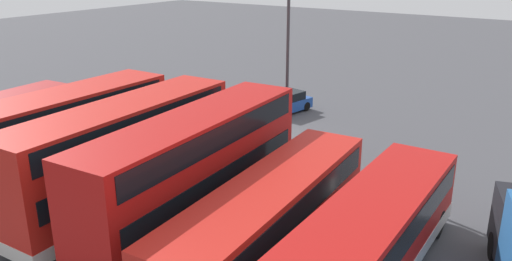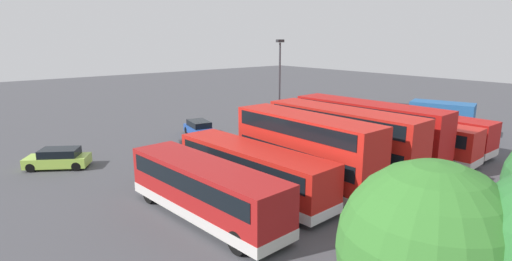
{
  "view_description": "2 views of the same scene",
  "coord_description": "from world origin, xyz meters",
  "px_view_note": "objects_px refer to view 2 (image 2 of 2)",
  "views": [
    {
      "loc": [
        -15.83,
        25.45,
        10.33
      ],
      "look_at": [
        -1.68,
        4.45,
        1.7
      ],
      "focal_mm": 36.31,
      "sensor_mm": 36.0,
      "label": 1
    },
    {
      "loc": [
        21.2,
        28.51,
        9.23
      ],
      "look_at": [
        0.07,
        2.69,
        1.45
      ],
      "focal_mm": 28.34,
      "sensor_mm": 36.0,
      "label": 2
    }
  ],
  "objects_px": {
    "bus_double_decker_third": "(367,131)",
    "car_small_green": "(200,129)",
    "bus_single_deck_second": "(399,135)",
    "bus_double_decker_fourth": "(341,140)",
    "car_hatchback_silver": "(58,159)",
    "waste_bin_yellow": "(182,145)",
    "bus_single_deck_sixth": "(252,169)",
    "bus_double_decker_fifth": "(305,149)",
    "box_truck_blue": "(432,117)",
    "lamp_post_tall": "(280,84)",
    "bus_single_deck_near_end": "(419,128)",
    "bus_single_deck_seventh": "(205,189)"
  },
  "relations": [
    {
      "from": "box_truck_blue",
      "to": "bus_single_deck_sixth",
      "type": "bearing_deg",
      "value": 2.6
    },
    {
      "from": "bus_single_deck_sixth",
      "to": "car_small_green",
      "type": "bearing_deg",
      "value": -110.07
    },
    {
      "from": "bus_double_decker_fifth",
      "to": "box_truck_blue",
      "type": "bearing_deg",
      "value": -174.1
    },
    {
      "from": "box_truck_blue",
      "to": "lamp_post_tall",
      "type": "bearing_deg",
      "value": -27.86
    },
    {
      "from": "bus_single_deck_second",
      "to": "lamp_post_tall",
      "type": "relative_size",
      "value": 1.32
    },
    {
      "from": "bus_double_decker_third",
      "to": "car_small_green",
      "type": "relative_size",
      "value": 2.54
    },
    {
      "from": "bus_single_deck_sixth",
      "to": "bus_double_decker_fifth",
      "type": "bearing_deg",
      "value": 164.12
    },
    {
      "from": "bus_single_deck_near_end",
      "to": "box_truck_blue",
      "type": "relative_size",
      "value": 1.49
    },
    {
      "from": "lamp_post_tall",
      "to": "waste_bin_yellow",
      "type": "height_order",
      "value": "lamp_post_tall"
    },
    {
      "from": "bus_double_decker_third",
      "to": "bus_single_deck_sixth",
      "type": "bearing_deg",
      "value": -2.49
    },
    {
      "from": "box_truck_blue",
      "to": "car_small_green",
      "type": "xyz_separation_m",
      "value": [
        17.53,
        -13.65,
        -1.01
      ]
    },
    {
      "from": "bus_double_decker_third",
      "to": "waste_bin_yellow",
      "type": "xyz_separation_m",
      "value": [
        9.0,
        -11.58,
        -1.97
      ]
    },
    {
      "from": "bus_double_decker_third",
      "to": "bus_double_decker_fourth",
      "type": "relative_size",
      "value": 1.03
    },
    {
      "from": "bus_single_deck_second",
      "to": "bus_single_deck_sixth",
      "type": "distance_m",
      "value": 14.24
    },
    {
      "from": "bus_single_deck_second",
      "to": "car_small_green",
      "type": "distance_m",
      "value": 17.92
    },
    {
      "from": "bus_double_decker_fifth",
      "to": "bus_single_deck_sixth",
      "type": "relative_size",
      "value": 0.92
    },
    {
      "from": "car_hatchback_silver",
      "to": "waste_bin_yellow",
      "type": "relative_size",
      "value": 4.79
    },
    {
      "from": "box_truck_blue",
      "to": "car_small_green",
      "type": "bearing_deg",
      "value": -37.91
    },
    {
      "from": "lamp_post_tall",
      "to": "bus_double_decker_fourth",
      "type": "bearing_deg",
      "value": 74.2
    },
    {
      "from": "bus_single_deck_second",
      "to": "car_hatchback_silver",
      "type": "xyz_separation_m",
      "value": [
        21.82,
        -13.64,
        -0.92
      ]
    },
    {
      "from": "bus_single_deck_near_end",
      "to": "car_small_green",
      "type": "xyz_separation_m",
      "value": [
        12.38,
        -15.24,
        -0.92
      ]
    },
    {
      "from": "bus_double_decker_fifth",
      "to": "bus_single_deck_seventh",
      "type": "height_order",
      "value": "bus_double_decker_fifth"
    },
    {
      "from": "bus_double_decker_fourth",
      "to": "car_hatchback_silver",
      "type": "bearing_deg",
      "value": -43.11
    },
    {
      "from": "bus_double_decker_fifth",
      "to": "box_truck_blue",
      "type": "distance_m",
      "value": 19.6
    },
    {
      "from": "bus_single_deck_second",
      "to": "bus_single_deck_seventh",
      "type": "relative_size",
      "value": 1.11
    },
    {
      "from": "bus_double_decker_fourth",
      "to": "box_truck_blue",
      "type": "relative_size",
      "value": 1.44
    },
    {
      "from": "bus_single_deck_seventh",
      "to": "bus_single_deck_second",
      "type": "bearing_deg",
      "value": -179.77
    },
    {
      "from": "bus_single_deck_second",
      "to": "car_small_green",
      "type": "xyz_separation_m",
      "value": [
        8.85,
        -15.55,
        -0.92
      ]
    },
    {
      "from": "bus_single_deck_second",
      "to": "car_small_green",
      "type": "height_order",
      "value": "bus_single_deck_second"
    },
    {
      "from": "bus_single_deck_near_end",
      "to": "bus_single_deck_second",
      "type": "distance_m",
      "value": 3.54
    },
    {
      "from": "bus_single_deck_second",
      "to": "bus_double_decker_third",
      "type": "bearing_deg",
      "value": -6.22
    },
    {
      "from": "bus_double_decker_fifth",
      "to": "box_truck_blue",
      "type": "height_order",
      "value": "bus_double_decker_fifth"
    },
    {
      "from": "bus_single_deck_second",
      "to": "box_truck_blue",
      "type": "xyz_separation_m",
      "value": [
        -8.68,
        -1.9,
        0.08
      ]
    },
    {
      "from": "bus_double_decker_fourth",
      "to": "waste_bin_yellow",
      "type": "height_order",
      "value": "bus_double_decker_fourth"
    },
    {
      "from": "bus_double_decker_fourth",
      "to": "box_truck_blue",
      "type": "xyz_separation_m",
      "value": [
        -15.9,
        -1.93,
        -0.74
      ]
    },
    {
      "from": "bus_double_decker_fifth",
      "to": "lamp_post_tall",
      "type": "height_order",
      "value": "lamp_post_tall"
    },
    {
      "from": "bus_single_deck_sixth",
      "to": "car_hatchback_silver",
      "type": "height_order",
      "value": "bus_single_deck_sixth"
    },
    {
      "from": "box_truck_blue",
      "to": "waste_bin_yellow",
      "type": "distance_m",
      "value": 23.68
    },
    {
      "from": "bus_single_deck_second",
      "to": "car_small_green",
      "type": "bearing_deg",
      "value": -60.36
    },
    {
      "from": "bus_double_decker_fifth",
      "to": "bus_single_deck_seventh",
      "type": "relative_size",
      "value": 0.97
    },
    {
      "from": "bus_single_deck_near_end",
      "to": "bus_double_decker_third",
      "type": "distance_m",
      "value": 7.28
    },
    {
      "from": "bus_single_deck_second",
      "to": "bus_single_deck_sixth",
      "type": "height_order",
      "value": "same"
    },
    {
      "from": "bus_single_deck_second",
      "to": "bus_single_deck_sixth",
      "type": "relative_size",
      "value": 1.05
    },
    {
      "from": "bus_single_deck_near_end",
      "to": "car_hatchback_silver",
      "type": "bearing_deg",
      "value": -27.74
    },
    {
      "from": "car_small_green",
      "to": "lamp_post_tall",
      "type": "distance_m",
      "value": 9.0
    },
    {
      "from": "bus_single_deck_sixth",
      "to": "bus_single_deck_seventh",
      "type": "distance_m",
      "value": 3.97
    },
    {
      "from": "bus_double_decker_fourth",
      "to": "car_hatchback_silver",
      "type": "xyz_separation_m",
      "value": [
        14.6,
        -13.67,
        -1.75
      ]
    },
    {
      "from": "bus_single_deck_seventh",
      "to": "box_truck_blue",
      "type": "xyz_separation_m",
      "value": [
        -26.75,
        -1.97,
        0.09
      ]
    },
    {
      "from": "bus_double_decker_fifth",
      "to": "waste_bin_yellow",
      "type": "bearing_deg",
      "value": -81.04
    },
    {
      "from": "bus_double_decker_third",
      "to": "box_truck_blue",
      "type": "xyz_separation_m",
      "value": [
        -12.39,
        -1.5,
        -0.74
      ]
    }
  ]
}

